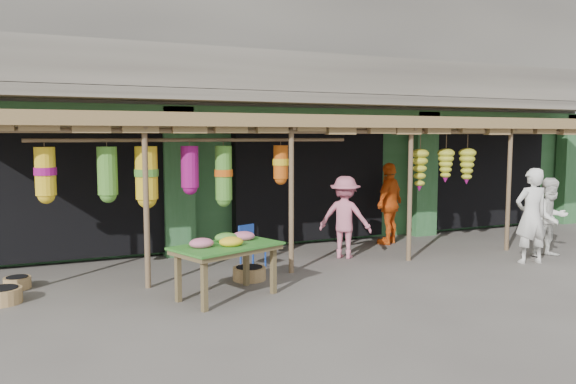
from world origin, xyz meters
name	(u,v)px	position (x,y,z in m)	size (l,w,h in m)	color
ground	(359,263)	(0.00, 0.00, 0.00)	(80.00, 80.00, 0.00)	#514C47
building	(266,100)	(0.00, 4.87, 3.37)	(16.40, 6.80, 7.00)	gray
awning	(332,128)	(-0.17, 0.80, 2.58)	(14.00, 2.70, 2.79)	brown
flower_table	(226,247)	(-2.99, -1.19, 0.76)	(1.79, 1.41, 0.94)	brown
blue_chair	(250,244)	(-2.03, 0.47, 0.44)	(0.50, 0.50, 0.79)	#173897
basket_left	(3,296)	(-6.08, -0.23, 0.11)	(0.53, 0.53, 0.22)	olive
basket_mid	(249,273)	(-2.35, -0.37, 0.11)	(0.56, 0.56, 0.22)	olive
basket_right	(17,283)	(-5.92, 0.56, 0.09)	(0.41, 0.41, 0.19)	olive
person_front	(531,216)	(3.00, -1.29, 0.91)	(0.66, 0.44, 1.82)	silver
person_right	(551,218)	(3.81, -1.03, 0.80)	(0.77, 0.60, 1.59)	white
person_vendor	(389,203)	(1.62, 1.42, 0.91)	(1.07, 0.45, 1.83)	orange
person_shopper	(345,217)	(-0.02, 0.52, 0.82)	(1.05, 0.61, 1.63)	#CD6C83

